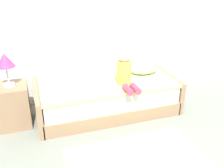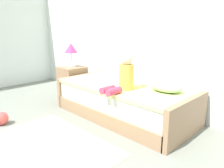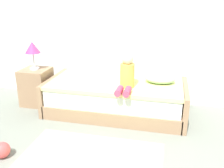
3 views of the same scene
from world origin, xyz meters
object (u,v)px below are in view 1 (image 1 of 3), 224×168
at_px(bed, 107,96).
at_px(table_lamp, 5,62).
at_px(nightstand, 13,105).
at_px(pillow, 144,69).
at_px(child_figure, 125,72).

height_order(bed, table_lamp, table_lamp).
xyz_separation_m(bed, nightstand, (-1.35, 0.02, 0.05)).
bearing_deg(table_lamp, pillow, 2.30).
bearing_deg(pillow, child_figure, -143.63).
height_order(bed, child_figure, child_figure).
bearing_deg(nightstand, child_figure, -9.07).
relative_size(table_lamp, pillow, 1.02).
bearing_deg(child_figure, pillow, 36.37).
bearing_deg(child_figure, bed, 131.67).
height_order(table_lamp, child_figure, table_lamp).
xyz_separation_m(child_figure, pillow, (0.45, 0.33, -0.14)).
relative_size(bed, child_figure, 4.14).
bearing_deg(nightstand, pillow, 2.30).
relative_size(child_figure, pillow, 1.16).
distance_m(table_lamp, pillow, 2.04).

